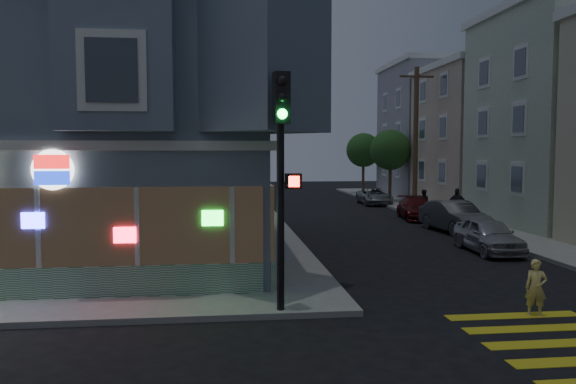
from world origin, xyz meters
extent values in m
plane|color=black|center=(0.00, 0.00, 0.00)|extent=(120.00, 120.00, 0.00)
cube|color=slate|center=(-6.00, 11.00, 5.65)|extent=(14.00, 14.00, 11.00)
cube|color=silver|center=(-6.00, 11.00, 4.00)|extent=(14.30, 14.30, 0.25)
cylinder|color=white|center=(-4.40, 3.87, 3.40)|extent=(1.00, 0.12, 1.00)
cube|color=#BBA691|center=(19.50, 25.00, 4.65)|extent=(12.00, 8.60, 9.00)
cube|color=gray|center=(19.50, 34.00, 5.40)|extent=(12.00, 8.60, 10.50)
cylinder|color=#4C3826|center=(12.00, 24.00, 4.65)|extent=(0.30, 0.30, 9.00)
cube|color=#4C3826|center=(12.00, 24.00, 8.55)|extent=(2.20, 0.12, 0.12)
cylinder|color=#4C3826|center=(12.20, 30.00, 1.75)|extent=(0.24, 0.24, 3.20)
sphere|color=#1A4A1B|center=(12.20, 30.00, 3.95)|extent=(3.00, 3.00, 3.00)
cylinder|color=#4C3826|center=(12.20, 38.00, 1.75)|extent=(0.24, 0.24, 3.20)
sphere|color=#1A4A1B|center=(12.20, 38.00, 3.95)|extent=(3.00, 3.00, 3.00)
imported|color=#E5D075|center=(7.02, 1.60, 0.67)|extent=(0.58, 0.49, 1.34)
imported|color=black|center=(11.30, 20.57, 0.90)|extent=(0.86, 0.75, 1.50)
imported|color=#26252D|center=(12.10, 17.71, 1.02)|extent=(1.11, 0.79, 1.75)
imported|color=#ABADB3|center=(9.81, 9.58, 0.66)|extent=(1.72, 3.95, 1.33)
imported|color=#383A3E|center=(10.70, 14.78, 0.75)|extent=(1.97, 4.67, 1.50)
imported|color=#571315|center=(10.70, 19.98, 0.62)|extent=(2.28, 4.45, 1.24)
imported|color=#949A9E|center=(10.70, 28.84, 0.60)|extent=(2.14, 4.37, 1.19)
cylinder|color=black|center=(1.09, 2.30, 2.90)|extent=(0.18, 0.18, 5.50)
cube|color=black|center=(1.09, 2.06, 5.05)|extent=(0.39, 0.35, 1.16)
sphere|color=black|center=(1.09, 1.88, 5.41)|extent=(0.22, 0.22, 0.22)
sphere|color=black|center=(1.09, 1.88, 5.05)|extent=(0.22, 0.22, 0.22)
sphere|color=#19F23F|center=(1.09, 1.88, 4.68)|extent=(0.22, 0.22, 0.22)
cube|color=black|center=(1.36, 2.10, 3.18)|extent=(0.38, 0.26, 0.35)
cube|color=#FF2614|center=(1.36, 1.98, 3.18)|extent=(0.24, 0.02, 0.24)
cylinder|color=white|center=(11.30, 16.90, 0.49)|extent=(0.27, 0.27, 0.68)
sphere|color=white|center=(11.30, 16.90, 0.89)|extent=(0.30, 0.30, 0.30)
cylinder|color=white|center=(11.30, 16.90, 0.55)|extent=(0.51, 0.14, 0.14)
camera|label=1|loc=(-0.26, -10.54, 3.86)|focal=35.00mm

